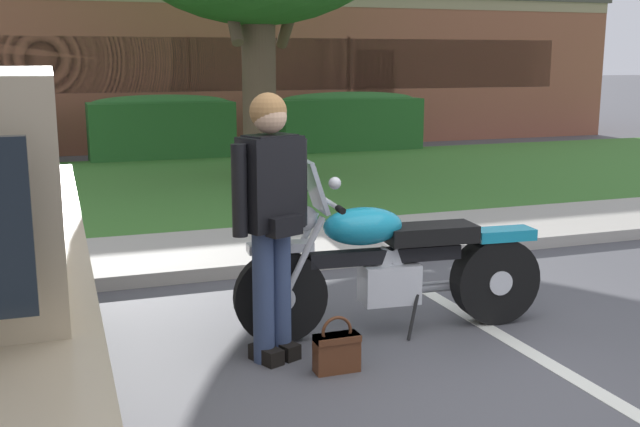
{
  "coord_description": "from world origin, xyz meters",
  "views": [
    {
      "loc": [
        -2.2,
        -3.46,
        1.91
      ],
      "look_at": [
        -0.45,
        1.43,
        0.85
      ],
      "focal_mm": 42.88,
      "sensor_mm": 36.0,
      "label": 1
    }
  ],
  "objects_px": {
    "motorcycle": "(403,264)",
    "hedge_center_right": "(349,121)",
    "hedge_center_left": "(162,126)",
    "handbag": "(337,349)",
    "rider_person": "(271,208)",
    "brick_building": "(160,66)"
  },
  "relations": [
    {
      "from": "motorcycle",
      "to": "hedge_center_right",
      "type": "relative_size",
      "value": 0.75
    },
    {
      "from": "motorcycle",
      "to": "hedge_center_left",
      "type": "distance_m",
      "value": 9.98
    },
    {
      "from": "handbag",
      "to": "hedge_center_left",
      "type": "height_order",
      "value": "hedge_center_left"
    },
    {
      "from": "motorcycle",
      "to": "handbag",
      "type": "height_order",
      "value": "motorcycle"
    },
    {
      "from": "rider_person",
      "to": "handbag",
      "type": "height_order",
      "value": "rider_person"
    },
    {
      "from": "rider_person",
      "to": "handbag",
      "type": "relative_size",
      "value": 4.74
    },
    {
      "from": "handbag",
      "to": "hedge_center_right",
      "type": "relative_size",
      "value": 0.12
    },
    {
      "from": "rider_person",
      "to": "hedge_center_right",
      "type": "xyz_separation_m",
      "value": [
        4.58,
        10.17,
        -0.34
      ]
    },
    {
      "from": "handbag",
      "to": "brick_building",
      "type": "bearing_deg",
      "value": 85.59
    },
    {
      "from": "rider_person",
      "to": "hedge_center_left",
      "type": "bearing_deg",
      "value": 85.71
    },
    {
      "from": "handbag",
      "to": "hedge_center_left",
      "type": "bearing_deg",
      "value": 87.55
    },
    {
      "from": "motorcycle",
      "to": "rider_person",
      "type": "relative_size",
      "value": 1.32
    },
    {
      "from": "motorcycle",
      "to": "hedge_center_left",
      "type": "xyz_separation_m",
      "value": [
        -0.25,
        9.98,
        0.16
      ]
    },
    {
      "from": "hedge_center_left",
      "to": "brick_building",
      "type": "bearing_deg",
      "value": 81.79
    },
    {
      "from": "rider_person",
      "to": "hedge_center_right",
      "type": "height_order",
      "value": "rider_person"
    },
    {
      "from": "hedge_center_right",
      "to": "hedge_center_left",
      "type": "bearing_deg",
      "value": -180.0
    },
    {
      "from": "brick_building",
      "to": "rider_person",
      "type": "bearing_deg",
      "value": -95.65
    },
    {
      "from": "rider_person",
      "to": "hedge_center_right",
      "type": "relative_size",
      "value": 0.57
    },
    {
      "from": "rider_person",
      "to": "brick_building",
      "type": "height_order",
      "value": "brick_building"
    },
    {
      "from": "hedge_center_right",
      "to": "motorcycle",
      "type": "bearing_deg",
      "value": -109.69
    },
    {
      "from": "motorcycle",
      "to": "rider_person",
      "type": "xyz_separation_m",
      "value": [
        -1.01,
        -0.2,
        0.5
      ]
    },
    {
      "from": "handbag",
      "to": "brick_building",
      "type": "height_order",
      "value": "brick_building"
    }
  ]
}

